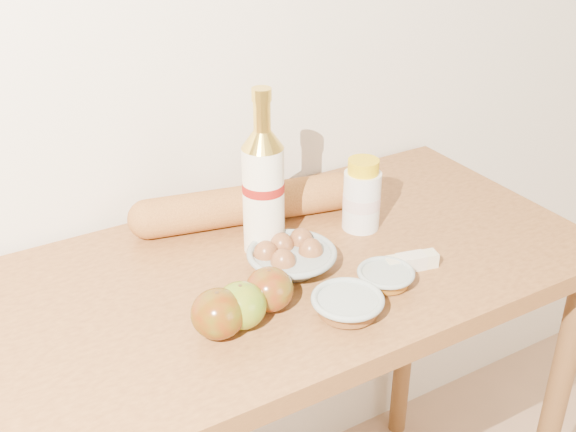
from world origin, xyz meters
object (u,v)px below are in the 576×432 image
(table, at_px, (280,320))
(bourbon_bottle, at_px, (263,188))
(cream_bottle, at_px, (362,197))
(egg_bowl, at_px, (291,256))
(baguette, at_px, (246,205))

(table, xyz_separation_m, bourbon_bottle, (0.01, 0.07, 0.25))
(table, distance_m, cream_bottle, 0.29)
(egg_bowl, xyz_separation_m, baguette, (0.01, 0.19, 0.02))
(cream_bottle, height_order, egg_bowl, cream_bottle)
(table, distance_m, baguette, 0.25)
(table, relative_size, bourbon_bottle, 3.75)
(cream_bottle, relative_size, baguette, 0.31)
(egg_bowl, bearing_deg, cream_bottle, 16.19)
(table, xyz_separation_m, baguette, (0.03, 0.18, 0.16))
(cream_bottle, height_order, baguette, cream_bottle)
(cream_bottle, bearing_deg, baguette, 162.39)
(bourbon_bottle, xyz_separation_m, egg_bowl, (0.01, -0.08, -0.11))
(table, distance_m, egg_bowl, 0.15)
(bourbon_bottle, relative_size, cream_bottle, 2.16)
(bourbon_bottle, distance_m, baguette, 0.15)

